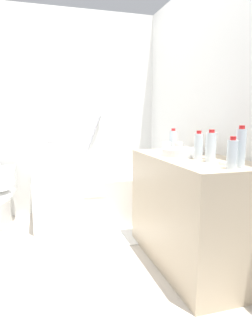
% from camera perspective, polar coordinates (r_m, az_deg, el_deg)
% --- Properties ---
extents(ground_plane, '(3.65, 3.65, 0.00)m').
position_cam_1_polar(ground_plane, '(2.64, -12.77, -17.15)').
color(ground_plane, beige).
extents(wall_back_tiled, '(3.04, 0.10, 2.42)m').
position_cam_1_polar(wall_back_tiled, '(3.73, -14.94, 9.88)').
color(wall_back_tiled, silver).
rests_on(wall_back_tiled, ground_plane).
extents(wall_right_mirror, '(0.10, 3.05, 2.42)m').
position_cam_1_polar(wall_right_mirror, '(2.78, 16.05, 9.90)').
color(wall_right_mirror, silver).
rests_on(wall_right_mirror, ground_plane).
extents(bathtub, '(1.50, 0.74, 1.19)m').
position_cam_1_polar(bathtub, '(3.50, -5.03, -5.21)').
color(bathtub, white).
rests_on(bathtub, ground_plane).
extents(vanity_counter, '(0.58, 1.26, 0.88)m').
position_cam_1_polar(vanity_counter, '(2.46, 12.27, -8.11)').
color(vanity_counter, tan).
rests_on(vanity_counter, ground_plane).
extents(sink_basin, '(0.31, 0.31, 0.06)m').
position_cam_1_polar(sink_basin, '(2.43, 10.56, 3.00)').
color(sink_basin, white).
rests_on(sink_basin, vanity_counter).
extents(sink_faucet, '(0.12, 0.15, 0.07)m').
position_cam_1_polar(sink_faucet, '(2.51, 14.29, 3.14)').
color(sink_faucet, '#B4B4B9').
rests_on(sink_faucet, vanity_counter).
extents(water_bottle_0, '(0.06, 0.06, 0.26)m').
position_cam_1_polar(water_bottle_0, '(1.97, 21.15, 3.63)').
color(water_bottle_0, silver).
rests_on(water_bottle_0, vanity_counter).
extents(water_bottle_1, '(0.07, 0.07, 0.23)m').
position_cam_1_polar(water_bottle_1, '(2.14, 16.00, 3.92)').
color(water_bottle_1, silver).
rests_on(water_bottle_1, vanity_counter).
extents(water_bottle_2, '(0.07, 0.07, 0.20)m').
position_cam_1_polar(water_bottle_2, '(2.80, 9.03, 5.29)').
color(water_bottle_2, silver).
rests_on(water_bottle_2, vanity_counter).
extents(water_bottle_3, '(0.06, 0.06, 0.21)m').
position_cam_1_polar(water_bottle_3, '(2.24, 13.73, 4.09)').
color(water_bottle_3, silver).
rests_on(water_bottle_3, vanity_counter).
extents(water_bottle_4, '(0.06, 0.06, 0.20)m').
position_cam_1_polar(water_bottle_4, '(1.89, 19.71, 2.54)').
color(water_bottle_4, silver).
rests_on(water_bottle_4, vanity_counter).
extents(water_bottle_5, '(0.06, 0.06, 0.19)m').
position_cam_1_polar(water_bottle_5, '(2.28, 15.76, 3.83)').
color(water_bottle_5, silver).
rests_on(water_bottle_5, vanity_counter).
extents(drinking_glass_0, '(0.08, 0.08, 0.08)m').
position_cam_1_polar(drinking_glass_0, '(2.73, 7.80, 4.11)').
color(drinking_glass_0, white).
rests_on(drinking_glass_0, vanity_counter).
extents(drinking_glass_1, '(0.07, 0.07, 0.09)m').
position_cam_1_polar(drinking_glass_1, '(2.65, 10.07, 3.94)').
color(drinking_glass_1, white).
rests_on(drinking_glass_1, vanity_counter).
extents(soap_dish, '(0.09, 0.06, 0.02)m').
position_cam_1_polar(soap_dish, '(2.06, 18.84, 0.86)').
color(soap_dish, white).
rests_on(soap_dish, vanity_counter).
extents(bath_mat, '(0.54, 0.43, 0.01)m').
position_cam_1_polar(bath_mat, '(3.02, -2.16, -13.18)').
color(bath_mat, white).
rests_on(bath_mat, ground_plane).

